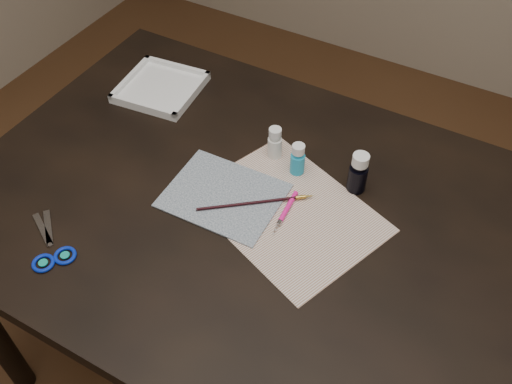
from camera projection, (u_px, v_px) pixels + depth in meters
The scene contains 11 objects.
ground at pixel (256, 366), 1.79m from camera, with size 3.50×3.50×0.02m, color #422614.
table at pixel (256, 301), 1.50m from camera, with size 1.30×0.90×0.75m, color black.
paper at pixel (288, 211), 1.22m from camera, with size 0.38×0.29×0.00m, color silver.
canvas at pixel (224, 195), 1.25m from camera, with size 0.25×0.20×0.00m, color #11253B.
paint_bottle_white at pixel (275, 143), 1.31m from camera, with size 0.03×0.03×0.08m, color white.
paint_bottle_cyan at pixel (298, 159), 1.27m from camera, with size 0.03×0.03×0.08m, color #20A4D1.
paint_bottle_navy at pixel (358, 173), 1.23m from camera, with size 0.04×0.04×0.10m, color black.
paintbrush at pixel (256, 202), 1.22m from camera, with size 0.26×0.01×0.01m, color black, non-canonical shape.
craft_knife at pixel (284, 213), 1.21m from camera, with size 0.13×0.01×0.01m, color #FF1994, non-canonical shape.
scissors at pixel (45, 240), 1.16m from camera, with size 0.18×0.09×0.01m, color silver, non-canonical shape.
palette_tray at pixel (161, 87), 1.49m from camera, with size 0.20×0.20×0.02m, color white.
Camera 1 is at (0.39, -0.70, 1.68)m, focal length 40.00 mm.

